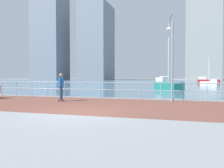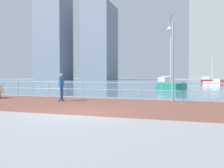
{
  "view_description": "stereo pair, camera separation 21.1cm",
  "coord_description": "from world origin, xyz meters",
  "views": [
    {
      "loc": [
        4.25,
        -9.15,
        1.54
      ],
      "look_at": [
        0.27,
        3.9,
        1.1
      ],
      "focal_mm": 38.02,
      "sensor_mm": 36.0,
      "label": 1
    },
    {
      "loc": [
        4.45,
        -9.09,
        1.54
      ],
      "look_at": [
        0.27,
        3.9,
        1.1
      ],
      "focal_mm": 38.02,
      "sensor_mm": 36.0,
      "label": 2
    }
  ],
  "objects": [
    {
      "name": "brick_paving",
      "position": [
        0.0,
        2.93,
        0.0
      ],
      "size": [
        28.0,
        7.15,
        0.01
      ],
      "primitive_type": "cube",
      "color": "brown",
      "rests_on": "ground"
    },
    {
      "name": "tower_concrete",
      "position": [
        11.85,
        103.74,
        18.37
      ],
      "size": [
        14.44,
        14.03,
        38.41
      ],
      "color": "#939993",
      "rests_on": "ground"
    },
    {
      "name": "lamppost",
      "position": [
        3.46,
        6.05,
        3.0
      ],
      "size": [
        0.52,
        0.76,
        5.43
      ],
      "color": "gray",
      "rests_on": "ground"
    },
    {
      "name": "sailboat_red",
      "position": [
        8.83,
        42.49,
        0.57
      ],
      "size": [
        4.25,
        1.42,
        5.92
      ],
      "color": "#B21E1E",
      "rests_on": "ground"
    },
    {
      "name": "waterfront_railing",
      "position": [
        -0.0,
        6.5,
        0.78
      ],
      "size": [
        25.25,
        0.06,
        1.14
      ],
      "color": "#8C99A3",
      "rests_on": "ground"
    },
    {
      "name": "harbor_water",
      "position": [
        0.0,
        51.5,
        0.0
      ],
      "size": [
        180.0,
        88.0,
        0.0
      ],
      "primitive_type": "cube",
      "color": "slate",
      "rests_on": "ground"
    },
    {
      "name": "ground",
      "position": [
        0.0,
        40.0,
        0.0
      ],
      "size": [
        220.0,
        220.0,
        0.0
      ],
      "primitive_type": "plane",
      "color": "gray"
    },
    {
      "name": "sailboat_navy",
      "position": [
        8.54,
        35.59,
        0.4
      ],
      "size": [
        3.04,
        2.19,
        4.15
      ],
      "color": "white",
      "rests_on": "ground"
    },
    {
      "name": "tower_beige",
      "position": [
        -53.9,
        85.47,
        19.59
      ],
      "size": [
        13.42,
        12.48,
        40.85
      ],
      "color": "slate",
      "rests_on": "ground"
    },
    {
      "name": "tower_brick",
      "position": [
        -33.39,
        90.53,
        16.78
      ],
      "size": [
        12.11,
        16.36,
        35.22
      ],
      "color": "slate",
      "rests_on": "ground"
    },
    {
      "name": "sailboat_gray",
      "position": [
        2.42,
        18.75,
        0.57
      ],
      "size": [
        3.58,
        4.21,
        5.98
      ],
      "color": "#197266",
      "rests_on": "ground"
    },
    {
      "name": "skateboarder",
      "position": [
        -3.0,
        3.87,
        1.04
      ],
      "size": [
        0.41,
        0.56,
        1.73
      ],
      "color": "black",
      "rests_on": "ground"
    }
  ]
}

